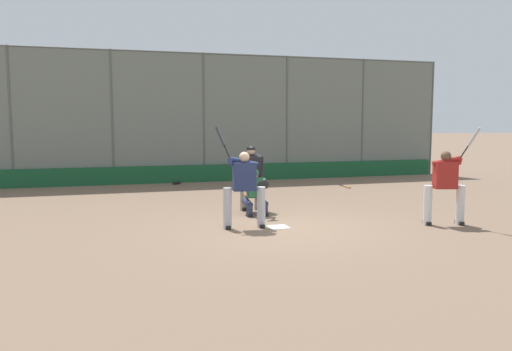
% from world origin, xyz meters
% --- Properties ---
extents(ground_plane, '(160.00, 160.00, 0.00)m').
position_xyz_m(ground_plane, '(0.00, 0.00, 0.00)').
color(ground_plane, '#7A604C').
extents(home_plate_marker, '(0.43, 0.43, 0.01)m').
position_xyz_m(home_plate_marker, '(0.00, 0.00, 0.01)').
color(home_plate_marker, white).
rests_on(home_plate_marker, ground_plane).
extents(backstop_fence, '(20.50, 0.08, 4.94)m').
position_xyz_m(backstop_fence, '(0.00, -8.93, 2.56)').
color(backstop_fence, '#515651').
rests_on(backstop_fence, ground_plane).
extents(padding_wall, '(20.01, 0.18, 0.65)m').
position_xyz_m(padding_wall, '(0.00, -8.83, 0.33)').
color(padding_wall, '#19512D').
rests_on(padding_wall, ground_plane).
extents(bleachers_beyond, '(14.29, 3.05, 1.80)m').
position_xyz_m(bleachers_beyond, '(2.64, -11.79, 0.59)').
color(bleachers_beyond, slate).
rests_on(bleachers_beyond, ground_plane).
extents(batter_at_plate, '(1.02, 0.66, 2.21)m').
position_xyz_m(batter_at_plate, '(0.74, -0.15, 0.91)').
color(batter_at_plate, '#B7B7BC').
rests_on(batter_at_plate, ground_plane).
extents(catcher_behind_plate, '(0.61, 0.72, 1.16)m').
position_xyz_m(catcher_behind_plate, '(0.08, -1.52, 0.60)').
color(catcher_behind_plate, '#2D334C').
rests_on(catcher_behind_plate, ground_plane).
extents(umpire_home, '(0.68, 0.41, 1.67)m').
position_xyz_m(umpire_home, '(-0.00, -2.23, 0.90)').
color(umpire_home, gray).
rests_on(umpire_home, ground_plane).
extents(batter_on_deck, '(0.91, 0.81, 2.20)m').
position_xyz_m(batter_on_deck, '(-3.67, 0.78, 0.91)').
color(batter_on_deck, silver).
rests_on(batter_on_deck, ground_plane).
extents(spare_bat_near_backstop, '(0.08, 0.83, 0.07)m').
position_xyz_m(spare_bat_near_backstop, '(-4.49, -5.72, 0.03)').
color(spare_bat_near_backstop, black).
rests_on(spare_bat_near_backstop, ground_plane).
extents(fielding_glove_on_dirt, '(0.33, 0.25, 0.12)m').
position_xyz_m(fielding_glove_on_dirt, '(1.17, -8.29, 0.06)').
color(fielding_glove_on_dirt, black).
rests_on(fielding_glove_on_dirt, ground_plane).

